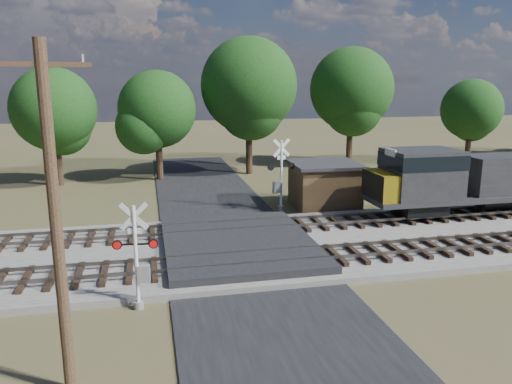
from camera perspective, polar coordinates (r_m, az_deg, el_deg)
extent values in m
plane|color=#3E4324|center=(23.75, -1.83, -7.18)|extent=(160.00, 160.00, 0.00)
cube|color=gray|center=(27.66, 18.85, -4.64)|extent=(140.00, 10.00, 0.30)
cube|color=black|center=(23.73, -1.83, -7.09)|extent=(7.00, 60.00, 0.08)
cube|color=#262628|center=(24.11, -2.06, -6.08)|extent=(7.00, 9.00, 0.62)
cube|color=black|center=(22.23, 4.24, -7.55)|extent=(44.00, 2.60, 0.18)
cube|color=#5E5750|center=(24.99, 22.71, -5.82)|extent=(140.00, 0.08, 0.15)
cube|color=#5E5750|center=(26.11, 20.92, -4.89)|extent=(140.00, 0.08, 0.15)
cube|color=black|center=(26.81, 1.19, -3.95)|extent=(44.00, 2.60, 0.18)
cube|color=#5E5750|center=(29.02, 17.10, -2.89)|extent=(140.00, 0.08, 0.15)
cube|color=#5E5750|center=(30.23, 15.78, -2.19)|extent=(140.00, 0.08, 0.15)
cylinder|color=silver|center=(18.22, -13.54, -7.39)|extent=(0.13, 0.13, 3.84)
cylinder|color=#989B9E|center=(18.90, -13.26, -12.47)|extent=(0.35, 0.35, 0.29)
cube|color=silver|center=(17.76, -13.80, -2.73)|extent=(1.00, 0.15, 1.01)
cube|color=silver|center=(17.76, -13.80, -2.73)|extent=(1.00, 0.15, 1.01)
cube|color=silver|center=(17.91, -13.71, -4.36)|extent=(0.48, 0.08, 0.21)
cube|color=black|center=(18.05, -13.63, -5.82)|extent=(1.53, 0.23, 0.06)
cylinder|color=red|center=(18.15, -15.59, -5.83)|extent=(0.35, 0.13, 0.35)
cylinder|color=red|center=(17.98, -11.65, -5.80)|extent=(0.35, 0.13, 0.35)
cube|color=#989B9E|center=(18.40, -12.70, -9.08)|extent=(0.46, 0.33, 0.62)
cylinder|color=silver|center=(31.00, 2.90, 1.82)|extent=(0.16, 0.16, 4.45)
cylinder|color=#989B9E|center=(31.45, 2.86, -1.87)|extent=(0.40, 0.40, 0.33)
cube|color=silver|center=(30.71, 2.94, 5.08)|extent=(1.15, 0.27, 1.16)
cube|color=silver|center=(30.71, 2.94, 5.08)|extent=(1.15, 0.27, 1.16)
cube|color=silver|center=(30.80, 2.92, 3.95)|extent=(0.55, 0.14, 0.24)
cube|color=black|center=(30.89, 2.91, 2.93)|extent=(1.76, 0.42, 0.07)
cylinder|color=red|center=(31.21, 4.10, 3.02)|extent=(0.41, 0.19, 0.40)
cylinder|color=red|center=(30.57, 1.70, 2.84)|extent=(0.41, 0.19, 0.40)
cube|color=#989B9E|center=(31.01, 2.43, 0.56)|extent=(0.56, 0.43, 0.72)
cylinder|color=#342017|center=(13.28, -21.86, -3.80)|extent=(0.30, 0.30, 9.02)
cube|color=#342017|center=(12.79, -23.34, 13.26)|extent=(2.20, 0.46, 0.12)
cube|color=#4B3720|center=(32.44, 7.82, 0.64)|extent=(4.06, 4.06, 2.72)
cube|color=#2A2A2D|center=(32.17, 7.90, 3.18)|extent=(4.47, 4.47, 0.19)
cylinder|color=black|center=(41.61, -21.70, 3.79)|extent=(0.56, 0.56, 4.54)
sphere|color=black|center=(41.26, -22.11, 8.77)|extent=(6.35, 6.35, 6.35)
cylinder|color=black|center=(41.59, -11.01, 4.38)|extent=(0.56, 0.56, 4.44)
sphere|color=black|center=(41.24, -11.22, 9.27)|extent=(6.21, 6.21, 6.21)
cylinder|color=black|center=(43.48, -0.80, 5.90)|extent=(0.56, 0.56, 5.84)
sphere|color=black|center=(43.18, -0.82, 12.07)|extent=(8.18, 8.18, 8.18)
cylinder|color=black|center=(48.84, 10.65, 6.27)|extent=(0.56, 0.56, 5.56)
sphere|color=black|center=(48.56, 10.86, 11.49)|extent=(7.79, 7.79, 7.79)
cylinder|color=black|center=(52.96, 23.10, 5.16)|extent=(0.56, 0.56, 4.09)
sphere|color=black|center=(52.69, 23.41, 8.68)|extent=(5.73, 5.73, 5.73)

